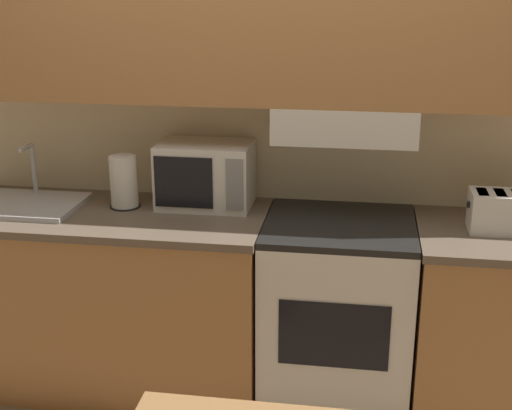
{
  "coord_description": "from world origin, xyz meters",
  "views": [
    {
      "loc": [
        0.47,
        -3.32,
        1.95
      ],
      "look_at": [
        0.05,
        -0.57,
        1.04
      ],
      "focal_mm": 50.0,
      "sensor_mm": 36.0,
      "label": 1
    }
  ],
  "objects_px": {
    "toaster": "(507,212)",
    "paper_towel_roll": "(124,182)",
    "microwave": "(205,175)",
    "sink_basin": "(22,204)",
    "stove_range": "(337,312)"
  },
  "relations": [
    {
      "from": "stove_range",
      "to": "toaster",
      "type": "xyz_separation_m",
      "value": [
        0.7,
        -0.0,
        0.53
      ]
    },
    {
      "from": "toaster",
      "to": "paper_towel_roll",
      "type": "bearing_deg",
      "value": 177.56
    },
    {
      "from": "toaster",
      "to": "microwave",
      "type": "bearing_deg",
      "value": 173.62
    },
    {
      "from": "stove_range",
      "to": "sink_basin",
      "type": "xyz_separation_m",
      "value": [
        -1.5,
        -0.01,
        0.46
      ]
    },
    {
      "from": "toaster",
      "to": "paper_towel_roll",
      "type": "height_order",
      "value": "paper_towel_roll"
    },
    {
      "from": "toaster",
      "to": "paper_towel_roll",
      "type": "distance_m",
      "value": 1.73
    },
    {
      "from": "sink_basin",
      "to": "paper_towel_roll",
      "type": "distance_m",
      "value": 0.5
    },
    {
      "from": "sink_basin",
      "to": "toaster",
      "type": "bearing_deg",
      "value": 0.15
    },
    {
      "from": "toaster",
      "to": "sink_basin",
      "type": "relative_size",
      "value": 0.59
    },
    {
      "from": "paper_towel_roll",
      "to": "microwave",
      "type": "bearing_deg",
      "value": 11.68
    },
    {
      "from": "microwave",
      "to": "paper_towel_roll",
      "type": "xyz_separation_m",
      "value": [
        -0.38,
        -0.08,
        -0.03
      ]
    },
    {
      "from": "microwave",
      "to": "toaster",
      "type": "distance_m",
      "value": 1.36
    },
    {
      "from": "microwave",
      "to": "sink_basin",
      "type": "distance_m",
      "value": 0.88
    },
    {
      "from": "toaster",
      "to": "sink_basin",
      "type": "distance_m",
      "value": 2.2
    },
    {
      "from": "toaster",
      "to": "sink_basin",
      "type": "xyz_separation_m",
      "value": [
        -2.2,
        -0.01,
        -0.07
      ]
    }
  ]
}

